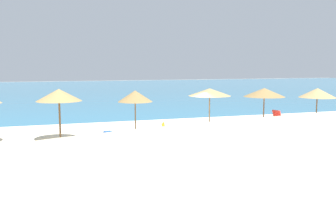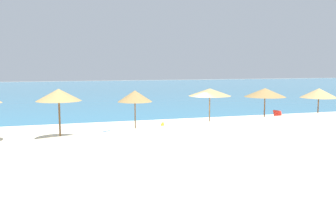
# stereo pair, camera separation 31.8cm
# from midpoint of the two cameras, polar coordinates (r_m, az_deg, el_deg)

# --- Properties ---
(ground_plane) EXTENTS (160.00, 160.00, 0.00)m
(ground_plane) POSITION_cam_midpoint_polar(r_m,az_deg,el_deg) (20.87, 3.53, -4.11)
(ground_plane) COLOR beige
(sea_water) EXTENTS (160.00, 71.64, 0.01)m
(sea_water) POSITION_cam_midpoint_polar(r_m,az_deg,el_deg) (63.06, -11.29, 3.34)
(sea_water) COLOR teal
(sea_water) RESTS_ON ground_plane
(beach_umbrella_1) EXTENTS (2.38, 2.38, 2.85)m
(beach_umbrella_1) POSITION_cam_midpoint_polar(r_m,az_deg,el_deg) (20.49, -16.81, 2.49)
(beach_umbrella_1) COLOR brown
(beach_umbrella_1) RESTS_ON ground_plane
(beach_umbrella_2) EXTENTS (1.98, 1.98, 2.67)m
(beach_umbrella_2) POSITION_cam_midpoint_polar(r_m,az_deg,el_deg) (21.19, -5.49, 2.43)
(beach_umbrella_2) COLOR brown
(beach_umbrella_2) RESTS_ON ground_plane
(beach_umbrella_3) EXTENTS (2.56, 2.56, 2.70)m
(beach_umbrella_3) POSITION_cam_midpoint_polar(r_m,az_deg,el_deg) (22.51, 6.01, 3.04)
(beach_umbrella_3) COLOR brown
(beach_umbrella_3) RESTS_ON ground_plane
(beach_umbrella_4) EXTENTS (2.65, 2.65, 2.63)m
(beach_umbrella_4) POSITION_cam_midpoint_polar(r_m,az_deg,el_deg) (24.68, 14.19, 2.93)
(beach_umbrella_4) COLOR brown
(beach_umbrella_4) RESTS_ON ground_plane
(beach_umbrella_5) EXTENTS (2.44, 2.44, 2.55)m
(beach_umbrella_5) POSITION_cam_midpoint_polar(r_m,az_deg,el_deg) (26.95, 21.62, 2.74)
(beach_umbrella_5) COLOR brown
(beach_umbrella_5) RESTS_ON ground_plane
(lounge_chair_0) EXTENTS (1.81, 0.99, 1.22)m
(lounge_chair_0) POSITION_cam_midpoint_polar(r_m,az_deg,el_deg) (24.58, 15.21, -1.46)
(lounge_chair_0) COLOR red
(lounge_chair_0) RESTS_ON ground_plane
(lounge_chair_2) EXTENTS (1.73, 1.27, 1.02)m
(lounge_chair_2) POSITION_cam_midpoint_polar(r_m,az_deg,el_deg) (19.99, -2.57, -3.46)
(lounge_chair_2) COLOR orange
(lounge_chair_2) RESTS_ON ground_plane
(beach_ball) EXTENTS (0.39, 0.39, 0.39)m
(beach_ball) POSITION_cam_midpoint_polar(r_m,az_deg,el_deg) (19.26, 11.08, -4.59)
(beach_ball) COLOR blue
(beach_ball) RESTS_ON ground_plane
(cooler_box) EXTENTS (0.52, 0.61, 0.35)m
(cooler_box) POSITION_cam_midpoint_polar(r_m,az_deg,el_deg) (21.41, -9.55, -3.43)
(cooler_box) COLOR blue
(cooler_box) RESTS_ON ground_plane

